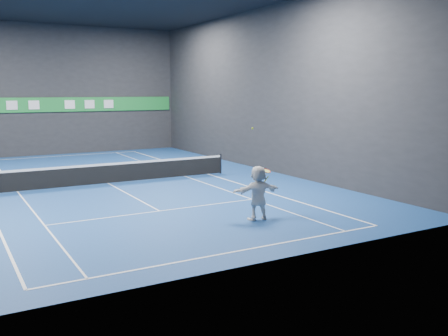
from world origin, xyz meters
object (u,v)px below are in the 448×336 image
tennis_ball (252,128)px  player (258,193)px  tennis_net (108,173)px  tennis_racket (266,172)px

tennis_ball → player: bearing=-34.7°
tennis_ball → tennis_net: tennis_ball is taller
player → tennis_ball: (-0.17, 0.12, 2.22)m
tennis_ball → tennis_net: (-2.32, 9.14, -2.63)m
player → tennis_net: 9.60m
player → tennis_net: bearing=-69.4°
tennis_net → tennis_racket: size_ratio=24.97×
tennis_racket → tennis_net: bearing=107.3°
player → tennis_ball: size_ratio=26.45×
player → tennis_racket: player is taller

